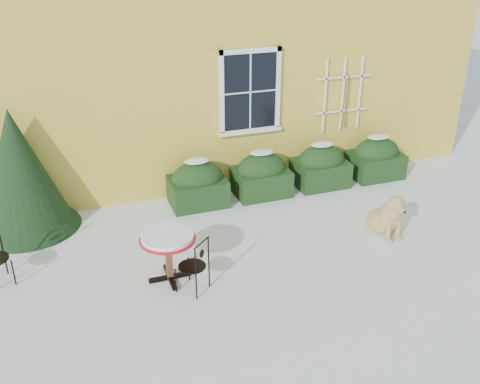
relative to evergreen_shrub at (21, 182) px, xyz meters
name	(u,v)px	position (x,y,z in m)	size (l,w,h in m)	color
ground	(262,271)	(3.36, -2.67, -0.87)	(80.00, 80.00, 0.00)	white
house	(156,2)	(3.36, 4.33, 2.35)	(12.40, 8.40, 6.40)	yellow
hedge_row	(292,171)	(5.01, -0.12, -0.47)	(4.95, 0.80, 0.91)	black
evergreen_shrub	(21,182)	(0.00, 0.00, 0.00)	(1.79, 1.79, 2.16)	black
bistro_table	(168,242)	(1.99, -2.38, -0.23)	(0.82, 0.82, 0.77)	black
patio_chair_near	(194,265)	(2.27, -2.77, -0.45)	(0.52, 0.52, 0.84)	black
dog	(387,217)	(5.78, -2.33, -0.54)	(0.56, 0.93, 0.83)	tan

